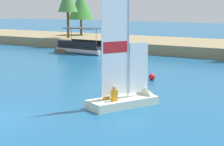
{
  "coord_description": "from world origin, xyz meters",
  "views": [
    {
      "loc": [
        14.23,
        -11.34,
        5.04
      ],
      "look_at": [
        2.03,
        7.77,
        1.2
      ],
      "focal_mm": 64.46,
      "sensor_mm": 36.0,
      "label": 1
    }
  ],
  "objects_px": {
    "shoreline_tree_left": "(81,6)",
    "pontoon_boat": "(84,47)",
    "wooden_dock": "(72,49)",
    "channel_buoy": "(152,77)",
    "sailboat": "(132,96)"
  },
  "relations": [
    {
      "from": "wooden_dock",
      "to": "channel_buoy",
      "type": "height_order",
      "value": "channel_buoy"
    },
    {
      "from": "shoreline_tree_left",
      "to": "pontoon_boat",
      "type": "xyz_separation_m",
      "value": [
        7.23,
        -9.22,
        -4.31
      ]
    },
    {
      "from": "shoreline_tree_left",
      "to": "wooden_dock",
      "type": "distance_m",
      "value": 10.85
    },
    {
      "from": "shoreline_tree_left",
      "to": "wooden_dock",
      "type": "bearing_deg",
      "value": -59.44
    },
    {
      "from": "sailboat",
      "to": "pontoon_boat",
      "type": "distance_m",
      "value": 22.89
    },
    {
      "from": "shoreline_tree_left",
      "to": "wooden_dock",
      "type": "height_order",
      "value": "shoreline_tree_left"
    },
    {
      "from": "pontoon_boat",
      "to": "channel_buoy",
      "type": "relative_size",
      "value": 12.89
    },
    {
      "from": "shoreline_tree_left",
      "to": "channel_buoy",
      "type": "bearing_deg",
      "value": -43.36
    },
    {
      "from": "wooden_dock",
      "to": "shoreline_tree_left",
      "type": "bearing_deg",
      "value": 120.56
    },
    {
      "from": "sailboat",
      "to": "pontoon_boat",
      "type": "bearing_deg",
      "value": 66.42
    },
    {
      "from": "wooden_dock",
      "to": "pontoon_boat",
      "type": "xyz_separation_m",
      "value": [
        2.27,
        -0.84,
        0.48
      ]
    },
    {
      "from": "pontoon_boat",
      "to": "wooden_dock",
      "type": "bearing_deg",
      "value": 163.19
    },
    {
      "from": "channel_buoy",
      "to": "pontoon_boat",
      "type": "bearing_deg",
      "value": 142.63
    },
    {
      "from": "sailboat",
      "to": "pontoon_boat",
      "type": "height_order",
      "value": "sailboat"
    },
    {
      "from": "wooden_dock",
      "to": "pontoon_boat",
      "type": "height_order",
      "value": "pontoon_boat"
    }
  ]
}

